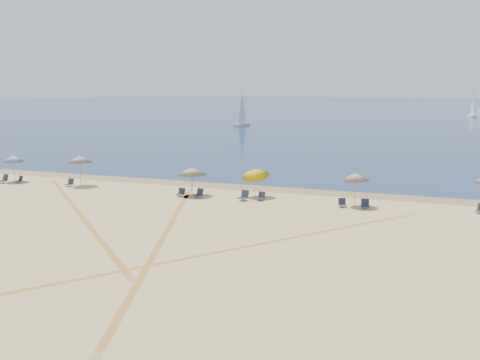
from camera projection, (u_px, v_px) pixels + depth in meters
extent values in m
plane|color=tan|center=(78.00, 286.00, 22.84)|extent=(160.00, 160.00, 0.00)
plane|color=#0C2151|center=(405.00, 106.00, 231.17)|extent=(500.00, 500.00, 0.00)
plane|color=olive|center=(256.00, 188.00, 45.07)|extent=(500.00, 500.00, 0.00)
cylinder|color=gray|center=(14.00, 169.00, 47.91)|extent=(0.05, 0.05, 2.18)
cone|color=white|center=(13.00, 159.00, 47.75)|extent=(1.92, 1.92, 0.55)
sphere|color=gray|center=(13.00, 155.00, 47.70)|extent=(0.08, 0.08, 0.08)
cylinder|color=gray|center=(80.00, 171.00, 45.90)|extent=(0.05, 0.05, 2.41)
cone|color=beige|center=(80.00, 159.00, 45.73)|extent=(2.08, 2.08, 0.55)
sphere|color=gray|center=(80.00, 156.00, 45.67)|extent=(0.08, 0.08, 0.08)
cylinder|color=gray|center=(192.00, 182.00, 41.87)|extent=(0.05, 0.05, 2.03)
cone|color=beige|center=(192.00, 171.00, 41.72)|extent=(2.28, 2.28, 0.55)
sphere|color=gray|center=(192.00, 167.00, 41.67)|extent=(0.08, 0.08, 0.08)
cylinder|color=gray|center=(254.00, 184.00, 40.99)|extent=(0.05, 0.72, 2.02)
cone|color=#E0B507|center=(255.00, 173.00, 41.11)|extent=(2.08, 2.15, 1.18)
sphere|color=gray|center=(255.00, 169.00, 41.06)|extent=(0.08, 0.08, 0.08)
cylinder|color=gray|center=(355.00, 190.00, 38.03)|extent=(0.05, 0.06, 2.23)
cone|color=beige|center=(356.00, 177.00, 37.86)|extent=(1.93, 1.94, 0.56)
sphere|color=gray|center=(356.00, 172.00, 37.81)|extent=(0.08, 0.08, 0.08)
cube|color=black|center=(3.00, 181.00, 47.23)|extent=(0.72, 0.72, 0.06)
cube|color=black|center=(5.00, 177.00, 47.44)|extent=(0.65, 0.34, 0.55)
cylinder|color=#A5A5AD|center=(3.00, 183.00, 46.91)|extent=(0.03, 0.03, 0.20)
cube|color=black|center=(19.00, 181.00, 47.44)|extent=(0.60, 0.60, 0.04)
cube|color=black|center=(21.00, 178.00, 47.60)|extent=(0.51, 0.30, 0.43)
cylinder|color=#A5A5AD|center=(16.00, 182.00, 47.41)|extent=(0.02, 0.02, 0.16)
cylinder|color=#A5A5AD|center=(18.00, 182.00, 47.18)|extent=(0.02, 0.02, 0.16)
cube|color=black|center=(69.00, 185.00, 45.54)|extent=(0.58, 0.58, 0.05)
cube|color=black|center=(71.00, 181.00, 45.73)|extent=(0.55, 0.24, 0.48)
cylinder|color=#A5A5AD|center=(65.00, 186.00, 45.46)|extent=(0.02, 0.02, 0.18)
cylinder|color=#A5A5AD|center=(69.00, 186.00, 45.28)|extent=(0.02, 0.02, 0.18)
cube|color=black|center=(180.00, 194.00, 41.38)|extent=(0.53, 0.53, 0.05)
cube|color=black|center=(182.00, 191.00, 41.58)|extent=(0.53, 0.20, 0.47)
cylinder|color=#A5A5AD|center=(177.00, 196.00, 41.29)|extent=(0.02, 0.02, 0.17)
cylinder|color=#A5A5AD|center=(182.00, 196.00, 41.14)|extent=(0.02, 0.02, 0.17)
cube|color=black|center=(198.00, 195.00, 40.96)|extent=(0.70, 0.70, 0.05)
cube|color=black|center=(200.00, 192.00, 41.14)|extent=(0.60, 0.36, 0.50)
cylinder|color=#A5A5AD|center=(194.00, 197.00, 40.92)|extent=(0.02, 0.02, 0.18)
cylinder|color=#A5A5AD|center=(199.00, 197.00, 40.66)|extent=(0.02, 0.02, 0.18)
cube|color=black|center=(243.00, 198.00, 39.93)|extent=(0.73, 0.73, 0.06)
cube|color=black|center=(245.00, 194.00, 40.13)|extent=(0.64, 0.35, 0.55)
cylinder|color=#A5A5AD|center=(239.00, 200.00, 39.87)|extent=(0.03, 0.03, 0.20)
cylinder|color=#A5A5AD|center=(245.00, 200.00, 39.61)|extent=(0.03, 0.03, 0.20)
cube|color=black|center=(260.00, 198.00, 39.93)|extent=(0.60, 0.60, 0.05)
cube|color=black|center=(262.00, 195.00, 40.11)|extent=(0.55, 0.28, 0.46)
cylinder|color=#A5A5AD|center=(257.00, 200.00, 39.87)|extent=(0.02, 0.02, 0.17)
cylinder|color=#A5A5AD|center=(262.00, 200.00, 39.67)|extent=(0.02, 0.02, 0.17)
cube|color=black|center=(342.00, 205.00, 37.71)|extent=(0.65, 0.65, 0.05)
cube|color=black|center=(342.00, 201.00, 37.92)|extent=(0.54, 0.34, 0.45)
cylinder|color=#A5A5AD|center=(339.00, 207.00, 37.56)|extent=(0.02, 0.02, 0.17)
cylinder|color=#A5A5AD|center=(345.00, 207.00, 37.55)|extent=(0.02, 0.02, 0.17)
cube|color=black|center=(365.00, 206.00, 37.27)|extent=(0.65, 0.65, 0.05)
cube|color=black|center=(365.00, 202.00, 37.49)|extent=(0.57, 0.31, 0.48)
cylinder|color=#A5A5AD|center=(362.00, 208.00, 37.13)|extent=(0.02, 0.02, 0.18)
cylinder|color=#A5A5AD|center=(368.00, 208.00, 37.08)|extent=(0.02, 0.02, 0.18)
cube|color=black|center=(480.00, 211.00, 35.90)|extent=(0.68, 0.68, 0.05)
cylinder|color=#A5A5AD|center=(477.00, 212.00, 35.88)|extent=(0.02, 0.02, 0.17)
cube|color=white|center=(242.00, 125.00, 115.95)|extent=(2.05, 5.25, 0.56)
cylinder|color=gray|center=(242.00, 108.00, 115.33)|extent=(0.11, 0.11, 7.44)
cube|color=white|center=(472.00, 116.00, 150.00)|extent=(2.05, 5.39, 0.57)
cylinder|color=gray|center=(473.00, 102.00, 149.37)|extent=(0.11, 0.11, 7.65)
plane|color=tan|center=(162.00, 239.00, 29.90)|extent=(35.66, 35.66, 0.00)
plane|color=tan|center=(165.00, 234.00, 30.98)|extent=(35.66, 35.66, 0.00)
plane|color=tan|center=(222.00, 251.00, 27.63)|extent=(39.15, 39.15, 0.00)
plane|color=tan|center=(240.00, 248.00, 28.23)|extent=(39.15, 39.15, 0.00)
plane|color=tan|center=(80.00, 214.00, 35.68)|extent=(39.60, 39.60, 0.00)
plane|color=tan|center=(77.00, 211.00, 36.66)|extent=(39.60, 39.60, 0.00)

